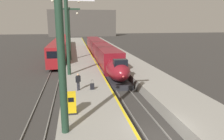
{
  "coord_description": "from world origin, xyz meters",
  "views": [
    {
      "loc": [
        -5.19,
        -11.11,
        7.5
      ],
      "look_at": [
        -0.71,
        12.86,
        1.8
      ],
      "focal_mm": 32.76,
      "sensor_mm": 36.0,
      "label": 1
    }
  ],
  "objects": [
    {
      "name": "ticket_machine_yellow",
      "position": [
        -5.55,
        2.94,
        1.79
      ],
      "size": [
        0.76,
        0.62,
        1.6
      ],
      "color": "yellow",
      "rests_on": "platform_left"
    },
    {
      "name": "platform_right",
      "position": [
        4.05,
        24.75,
        0.53
      ],
      "size": [
        4.8,
        110.0,
        1.05
      ],
      "primitive_type": "cube",
      "color": "gray",
      "rests_on": "ground"
    },
    {
      "name": "platform_left",
      "position": [
        -4.05,
        24.75,
        0.53
      ],
      "size": [
        4.8,
        110.0,
        1.05
      ],
      "primitive_type": "cube",
      "color": "gray",
      "rests_on": "ground"
    },
    {
      "name": "platform_left_safety_stripe",
      "position": [
        -1.77,
        24.75,
        1.05
      ],
      "size": [
        0.2,
        107.8,
        0.01
      ],
      "primitive_type": "cube",
      "color": "yellow",
      "rests_on": "platform_left"
    },
    {
      "name": "passenger_near_edge",
      "position": [
        -4.92,
        8.08,
        2.04
      ],
      "size": [
        0.49,
        0.39,
        1.69
      ],
      "color": "#23232D",
      "rests_on": "platform_left"
    },
    {
      "name": "rail_secondary_right",
      "position": [
        -7.35,
        27.5,
        0.06
      ],
      "size": [
        0.08,
        110.0,
        0.12
      ],
      "primitive_type": "cube",
      "color": "slate",
      "rests_on": "ground"
    },
    {
      "name": "regional_train_adjacent",
      "position": [
        -8.1,
        38.38,
        2.13
      ],
      "size": [
        2.85,
        36.6,
        3.8
      ],
      "color": "maroon",
      "rests_on": "ground"
    },
    {
      "name": "station_column_near",
      "position": [
        -5.85,
        0.39,
        6.9
      ],
      "size": [
        4.0,
        0.68,
        9.6
      ],
      "color": "#1E3828",
      "rests_on": "platform_left"
    },
    {
      "name": "station_column_mid",
      "position": [
        -5.9,
        14.6,
        6.92
      ],
      "size": [
        4.0,
        0.68,
        9.84
      ],
      "color": "#1E3828",
      "rests_on": "platform_left"
    },
    {
      "name": "rail_main_right",
      "position": [
        0.75,
        27.5,
        0.06
      ],
      "size": [
        0.08,
        110.0,
        0.12
      ],
      "primitive_type": "cube",
      "color": "slate",
      "rests_on": "ground"
    },
    {
      "name": "rolling_suitcase",
      "position": [
        -3.58,
        8.1,
        1.35
      ],
      "size": [
        0.4,
        0.22,
        0.98
      ],
      "color": "black",
      "rests_on": "platform_left"
    },
    {
      "name": "highspeed_train_main",
      "position": [
        0.0,
        28.04,
        1.93
      ],
      "size": [
        2.92,
        37.32,
        3.6
      ],
      "color": "maroon",
      "rests_on": "ground"
    },
    {
      "name": "terminus_back_wall",
      "position": [
        0.0,
        102.0,
        7.0
      ],
      "size": [
        36.0,
        2.0,
        14.0
      ],
      "primitive_type": "cube",
      "color": "#4C4742",
      "rests_on": "ground"
    },
    {
      "name": "rail_secondary_left",
      "position": [
        -8.85,
        27.5,
        0.06
      ],
      "size": [
        0.08,
        110.0,
        0.12
      ],
      "primitive_type": "cube",
      "color": "slate",
      "rests_on": "ground"
    },
    {
      "name": "station_column_far",
      "position": [
        -5.9,
        25.23,
        6.41
      ],
      "size": [
        4.0,
        0.68,
        8.88
      ],
      "color": "#1E3828",
      "rests_on": "platform_left"
    },
    {
      "name": "rail_main_left",
      "position": [
        -0.75,
        27.5,
        0.06
      ],
      "size": [
        0.08,
        110.0,
        0.12
      ],
      "primitive_type": "cube",
      "color": "slate",
      "rests_on": "ground"
    }
  ]
}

